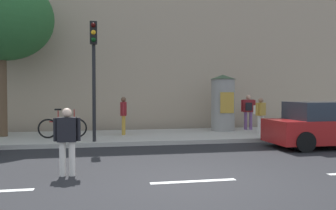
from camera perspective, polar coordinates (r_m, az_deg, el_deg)
The scene contains 13 objects.
ground_plane at distance 7.31m, azimuth 4.21°, elevation -12.38°, with size 80.00×80.00×0.00m, color #232326.
sidewalk_curb at distance 14.06m, azimuth -3.38°, elevation -5.15°, with size 36.00×4.00×0.15m, color #B2ADA3.
lane_markings at distance 7.31m, azimuth 4.21°, elevation -12.35°, with size 25.80×0.16×0.01m.
building_backdrop at distance 19.19m, azimuth -5.46°, elevation 11.54°, with size 36.00×5.00×10.03m, color tan.
traffic_light at distance 12.12m, azimuth -12.07°, elevation 7.05°, with size 0.24×0.45×4.06m.
poster_column at distance 15.63m, azimuth 8.98°, elevation 0.45°, with size 1.14×1.14×2.48m.
street_tree at distance 15.04m, azimuth -25.60°, elevation 12.75°, with size 3.85×3.85×6.18m.
pedestrian_with_bag at distance 7.92m, azimuth -16.21°, elevation -5.05°, with size 0.58×0.25×1.49m.
pedestrian_in_dark_shirt at distance 14.07m, azimuth -7.29°, elevation -1.21°, with size 0.30×0.67×1.52m.
pedestrian_in_light_jacket at distance 16.25m, azimuth 13.02°, elevation -0.61°, with size 0.62×0.48×1.59m.
pedestrian_in_red_top at distance 14.80m, azimuth 14.86°, elevation -1.20°, with size 0.51×0.50×1.47m.
bicycle_leaning at distance 13.50m, azimuth -16.89°, elevation -3.55°, with size 1.77×0.10×1.09m.
parked_car_blue at distance 12.89m, azimuth 25.08°, elevation -3.05°, with size 4.33×1.86×1.52m.
Camera 1 is at (-1.88, -6.83, 1.80)m, focal length 37.20 mm.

